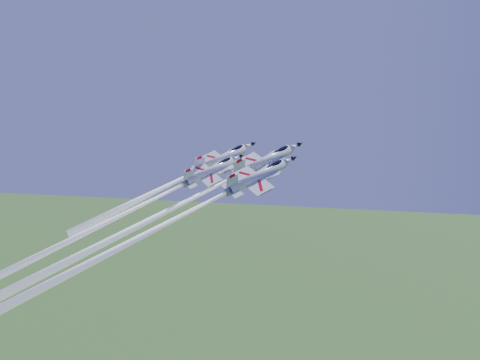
% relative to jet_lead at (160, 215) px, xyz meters
% --- Properties ---
extents(jet_lead, '(37.40, 38.06, 49.23)m').
position_rel_jet_lead_xyz_m(jet_lead, '(0.00, 0.00, 0.00)').
color(jet_lead, silver).
extents(jet_left, '(24.78, 23.92, 26.13)m').
position_rel_jet_lead_xyz_m(jet_left, '(-0.17, 8.47, 4.55)').
color(jet_left, silver).
extents(jet_right, '(33.97, 34.41, 43.96)m').
position_rel_jet_lead_xyz_m(jet_right, '(2.24, -7.88, -0.37)').
color(jet_right, silver).
extents(jet_slot, '(30.99, 31.56, 40.93)m').
position_rel_jet_lead_xyz_m(jet_slot, '(-7.35, -1.92, -0.10)').
color(jet_slot, silver).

